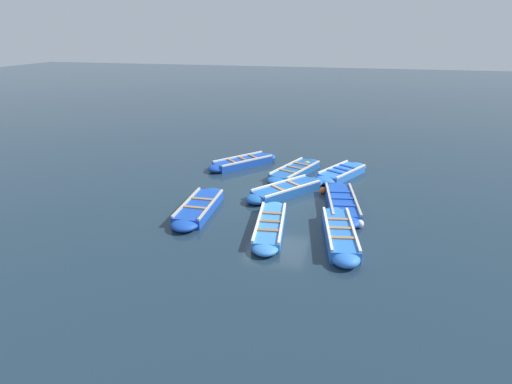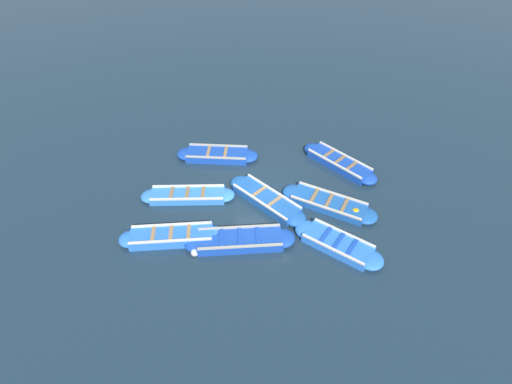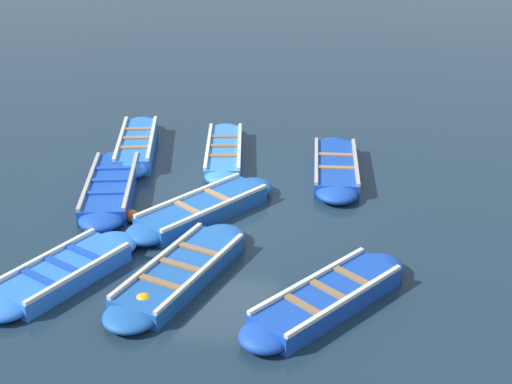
{
  "view_description": "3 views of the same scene",
  "coord_description": "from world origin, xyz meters",
  "px_view_note": "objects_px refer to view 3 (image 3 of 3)",
  "views": [
    {
      "loc": [
        -2.71,
        14.58,
        6.17
      ],
      "look_at": [
        0.7,
        0.88,
        0.43
      ],
      "focal_mm": 28.0,
      "sensor_mm": 36.0,
      "label": 1
    },
    {
      "loc": [
        -11.93,
        -0.86,
        11.17
      ],
      "look_at": [
        0.03,
        0.23,
        0.26
      ],
      "focal_mm": 28.0,
      "sensor_mm": 36.0,
      "label": 2
    },
    {
      "loc": [
        2.25,
        -13.42,
        7.09
      ],
      "look_at": [
        0.75,
        0.62,
        0.22
      ],
      "focal_mm": 50.0,
      "sensor_mm": 36.0,
      "label": 3
    }
  ],
  "objects_px": {
    "boat_stern_in": "(137,145)",
    "buoy_white_drifting": "(144,303)",
    "boat_near_quay": "(336,168)",
    "buoy_orange_near": "(102,161)",
    "boat_inner_gap": "(327,299)",
    "boat_centre": "(111,188)",
    "boat_far_corner": "(224,152)",
    "boat_broadside": "(180,273)",
    "boat_outer_right": "(203,209)",
    "boat_outer_left": "(63,273)",
    "buoy_yellow_far": "(132,216)"
  },
  "relations": [
    {
      "from": "boat_stern_in",
      "to": "buoy_white_drifting",
      "type": "distance_m",
      "value": 7.06
    },
    {
      "from": "boat_near_quay",
      "to": "buoy_orange_near",
      "type": "relative_size",
      "value": 13.23
    },
    {
      "from": "boat_near_quay",
      "to": "boat_inner_gap",
      "type": "bearing_deg",
      "value": -91.15
    },
    {
      "from": "boat_centre",
      "to": "buoy_orange_near",
      "type": "relative_size",
      "value": 14.53
    },
    {
      "from": "boat_far_corner",
      "to": "boat_near_quay",
      "type": "bearing_deg",
      "value": -15.09
    },
    {
      "from": "boat_stern_in",
      "to": "boat_centre",
      "type": "bearing_deg",
      "value": -88.77
    },
    {
      "from": "boat_broadside",
      "to": "boat_outer_right",
      "type": "bearing_deg",
      "value": 90.49
    },
    {
      "from": "boat_outer_right",
      "to": "boat_broadside",
      "type": "bearing_deg",
      "value": -89.51
    },
    {
      "from": "boat_outer_left",
      "to": "boat_broadside",
      "type": "distance_m",
      "value": 2.12
    },
    {
      "from": "boat_broadside",
      "to": "boat_near_quay",
      "type": "bearing_deg",
      "value": 60.79
    },
    {
      "from": "boat_far_corner",
      "to": "boat_centre",
      "type": "bearing_deg",
      "value": -132.64
    },
    {
      "from": "boat_outer_left",
      "to": "buoy_orange_near",
      "type": "relative_size",
      "value": 12.13
    },
    {
      "from": "boat_far_corner",
      "to": "buoy_yellow_far",
      "type": "xyz_separation_m",
      "value": [
        -1.41,
        -3.62,
        -0.01
      ]
    },
    {
      "from": "boat_far_corner",
      "to": "boat_near_quay",
      "type": "distance_m",
      "value": 2.91
    },
    {
      "from": "boat_broadside",
      "to": "boat_far_corner",
      "type": "relative_size",
      "value": 1.03
    },
    {
      "from": "boat_centre",
      "to": "boat_inner_gap",
      "type": "xyz_separation_m",
      "value": [
        4.91,
        -3.87,
        -0.0
      ]
    },
    {
      "from": "boat_outer_left",
      "to": "buoy_yellow_far",
      "type": "distance_m",
      "value": 2.4
    },
    {
      "from": "boat_stern_in",
      "to": "boat_near_quay",
      "type": "relative_size",
      "value": 1.04
    },
    {
      "from": "boat_far_corner",
      "to": "boat_stern_in",
      "type": "bearing_deg",
      "value": 177.67
    },
    {
      "from": "boat_broadside",
      "to": "boat_outer_right",
      "type": "relative_size",
      "value": 1.13
    },
    {
      "from": "boat_centre",
      "to": "boat_stern_in",
      "type": "height_order",
      "value": "boat_stern_in"
    },
    {
      "from": "boat_outer_right",
      "to": "buoy_white_drifting",
      "type": "bearing_deg",
      "value": -96.53
    },
    {
      "from": "boat_centre",
      "to": "buoy_orange_near",
      "type": "height_order",
      "value": "boat_centre"
    },
    {
      "from": "boat_outer_left",
      "to": "buoy_orange_near",
      "type": "xyz_separation_m",
      "value": [
        -0.82,
        5.05,
        -0.02
      ]
    },
    {
      "from": "boat_far_corner",
      "to": "buoy_white_drifting",
      "type": "xyz_separation_m",
      "value": [
        -0.37,
        -6.71,
        0.02
      ]
    },
    {
      "from": "boat_inner_gap",
      "to": "boat_outer_left",
      "type": "bearing_deg",
      "value": 175.84
    },
    {
      "from": "boat_inner_gap",
      "to": "boat_near_quay",
      "type": "bearing_deg",
      "value": 88.85
    },
    {
      "from": "boat_broadside",
      "to": "boat_inner_gap",
      "type": "height_order",
      "value": "boat_inner_gap"
    },
    {
      "from": "boat_stern_in",
      "to": "boat_near_quay",
      "type": "distance_m",
      "value": 5.15
    },
    {
      "from": "buoy_white_drifting",
      "to": "boat_centre",
      "type": "bearing_deg",
      "value": 113.2
    },
    {
      "from": "buoy_orange_near",
      "to": "boat_stern_in",
      "type": "bearing_deg",
      "value": 57.77
    },
    {
      "from": "boat_centre",
      "to": "buoy_white_drifting",
      "type": "distance_m",
      "value": 4.68
    },
    {
      "from": "boat_far_corner",
      "to": "buoy_orange_near",
      "type": "relative_size",
      "value": 13.72
    },
    {
      "from": "boat_inner_gap",
      "to": "boat_outer_right",
      "type": "height_order",
      "value": "boat_inner_gap"
    },
    {
      "from": "boat_near_quay",
      "to": "buoy_yellow_far",
      "type": "distance_m",
      "value": 5.09
    },
    {
      "from": "boat_broadside",
      "to": "boat_inner_gap",
      "type": "relative_size",
      "value": 1.16
    },
    {
      "from": "boat_outer_right",
      "to": "buoy_orange_near",
      "type": "distance_m",
      "value": 3.73
    },
    {
      "from": "buoy_yellow_far",
      "to": "boat_centre",
      "type": "bearing_deg",
      "value": 123.78
    },
    {
      "from": "boat_inner_gap",
      "to": "boat_outer_right",
      "type": "distance_m",
      "value": 4.06
    },
    {
      "from": "boat_centre",
      "to": "boat_stern_in",
      "type": "bearing_deg",
      "value": 91.23
    },
    {
      "from": "boat_stern_in",
      "to": "boat_broadside",
      "type": "bearing_deg",
      "value": -68.18
    },
    {
      "from": "boat_centre",
      "to": "boat_broadside",
      "type": "distance_m",
      "value": 3.99
    },
    {
      "from": "boat_centre",
      "to": "boat_inner_gap",
      "type": "height_order",
      "value": "boat_centre"
    },
    {
      "from": "buoy_orange_near",
      "to": "buoy_yellow_far",
      "type": "bearing_deg",
      "value": -61.64
    },
    {
      "from": "boat_broadside",
      "to": "boat_outer_right",
      "type": "xyz_separation_m",
      "value": [
        -0.02,
        2.48,
        0.02
      ]
    },
    {
      "from": "boat_inner_gap",
      "to": "buoy_orange_near",
      "type": "height_order",
      "value": "boat_inner_gap"
    },
    {
      "from": "boat_outer_left",
      "to": "boat_broadside",
      "type": "bearing_deg",
      "value": 6.32
    },
    {
      "from": "boat_centre",
      "to": "boat_far_corner",
      "type": "bearing_deg",
      "value": 47.36
    },
    {
      "from": "boat_outer_right",
      "to": "buoy_yellow_far",
      "type": "height_order",
      "value": "boat_outer_right"
    },
    {
      "from": "boat_outer_left",
      "to": "boat_stern_in",
      "type": "bearing_deg",
      "value": 92.01
    }
  ]
}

